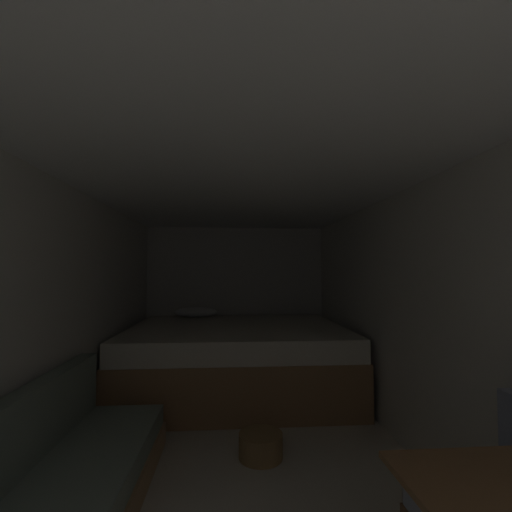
% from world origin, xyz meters
% --- Properties ---
extents(ground_plane, '(7.60, 7.60, 0.00)m').
position_xyz_m(ground_plane, '(0.00, 2.27, 0.00)').
color(ground_plane, beige).
extents(wall_back, '(2.75, 0.05, 2.10)m').
position_xyz_m(wall_back, '(0.00, 5.09, 1.05)').
color(wall_back, silver).
rests_on(wall_back, ground).
extents(wall_left, '(0.05, 5.60, 2.10)m').
position_xyz_m(wall_left, '(-1.35, 2.27, 1.05)').
color(wall_left, silver).
rests_on(wall_left, ground).
extents(wall_right, '(0.05, 5.60, 2.10)m').
position_xyz_m(wall_right, '(1.35, 2.27, 1.05)').
color(wall_right, silver).
rests_on(wall_right, ground).
extents(ceiling_slab, '(2.75, 5.60, 0.05)m').
position_xyz_m(ceiling_slab, '(0.00, 2.27, 2.13)').
color(ceiling_slab, white).
rests_on(ceiling_slab, wall_left).
extents(bed, '(2.53, 2.04, 0.92)m').
position_xyz_m(bed, '(-0.00, 4.00, 0.39)').
color(bed, '#9E7247').
rests_on(bed, ground).
extents(wicker_basket, '(0.34, 0.34, 0.18)m').
position_xyz_m(wicker_basket, '(0.16, 2.48, 0.09)').
color(wicker_basket, olive).
rests_on(wicker_basket, ground).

